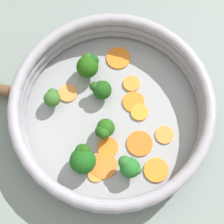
# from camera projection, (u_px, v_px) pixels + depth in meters

# --- Properties ---
(ground_plane) EXTENTS (4.00, 4.00, 0.00)m
(ground_plane) POSITION_uv_depth(u_px,v_px,m) (112.00, 116.00, 0.71)
(ground_plane) COLOR gray
(skillet) EXTENTS (0.34, 0.34, 0.01)m
(skillet) POSITION_uv_depth(u_px,v_px,m) (112.00, 116.00, 0.70)
(skillet) COLOR #939699
(skillet) RESTS_ON ground_plane
(skillet_rim_wall) EXTENTS (0.36, 0.36, 0.06)m
(skillet_rim_wall) POSITION_uv_depth(u_px,v_px,m) (112.00, 109.00, 0.67)
(skillet_rim_wall) COLOR #97949E
(skillet_rim_wall) RESTS_ON skillet
(skillet_rivet_left) EXTENTS (0.01, 0.01, 0.01)m
(skillet_rivet_left) POSITION_uv_depth(u_px,v_px,m) (37.00, 74.00, 0.72)
(skillet_rivet_left) COLOR #90919B
(skillet_rivet_left) RESTS_ON skillet
(skillet_rivet_right) EXTENTS (0.01, 0.01, 0.01)m
(skillet_rivet_right) POSITION_uv_depth(u_px,v_px,m) (23.00, 121.00, 0.69)
(skillet_rivet_right) COLOR #8F9A97
(skillet_rivet_right) RESTS_ON skillet
(carrot_slice_0) EXTENTS (0.05, 0.05, 0.00)m
(carrot_slice_0) POSITION_uv_depth(u_px,v_px,m) (140.00, 144.00, 0.68)
(carrot_slice_0) COLOR orange
(carrot_slice_0) RESTS_ON skillet
(carrot_slice_1) EXTENTS (0.04, 0.04, 0.00)m
(carrot_slice_1) POSITION_uv_depth(u_px,v_px,m) (108.00, 147.00, 0.68)
(carrot_slice_1) COLOR orange
(carrot_slice_1) RESTS_ON skillet
(carrot_slice_2) EXTENTS (0.04, 0.04, 0.00)m
(carrot_slice_2) POSITION_uv_depth(u_px,v_px,m) (131.00, 84.00, 0.71)
(carrot_slice_2) COLOR orange
(carrot_slice_2) RESTS_ON skillet
(carrot_slice_3) EXTENTS (0.05, 0.05, 0.00)m
(carrot_slice_3) POSITION_uv_depth(u_px,v_px,m) (164.00, 135.00, 0.68)
(carrot_slice_3) COLOR orange
(carrot_slice_3) RESTS_ON skillet
(carrot_slice_4) EXTENTS (0.06, 0.06, 0.00)m
(carrot_slice_4) POSITION_uv_depth(u_px,v_px,m) (104.00, 165.00, 0.66)
(carrot_slice_4) COLOR orange
(carrot_slice_4) RESTS_ON skillet
(carrot_slice_5) EXTENTS (0.04, 0.04, 0.00)m
(carrot_slice_5) POSITION_uv_depth(u_px,v_px,m) (133.00, 102.00, 0.70)
(carrot_slice_5) COLOR orange
(carrot_slice_5) RESTS_ON skillet
(carrot_slice_6) EXTENTS (0.06, 0.06, 0.00)m
(carrot_slice_6) POSITION_uv_depth(u_px,v_px,m) (118.00, 58.00, 0.73)
(carrot_slice_6) COLOR orange
(carrot_slice_6) RESTS_ON skillet
(carrot_slice_7) EXTENTS (0.04, 0.04, 0.00)m
(carrot_slice_7) POSITION_uv_depth(u_px,v_px,m) (96.00, 174.00, 0.66)
(carrot_slice_7) COLOR orange
(carrot_slice_7) RESTS_ON skillet
(carrot_slice_8) EXTENTS (0.05, 0.05, 0.00)m
(carrot_slice_8) POSITION_uv_depth(u_px,v_px,m) (68.00, 93.00, 0.71)
(carrot_slice_8) COLOR orange
(carrot_slice_8) RESTS_ON skillet
(carrot_slice_9) EXTENTS (0.06, 0.06, 0.00)m
(carrot_slice_9) POSITION_uv_depth(u_px,v_px,m) (156.00, 170.00, 0.66)
(carrot_slice_9) COLOR orange
(carrot_slice_9) RESTS_ON skillet
(carrot_slice_10) EXTENTS (0.04, 0.04, 0.00)m
(carrot_slice_10) POSITION_uv_depth(u_px,v_px,m) (97.00, 164.00, 0.67)
(carrot_slice_10) COLOR orange
(carrot_slice_10) RESTS_ON skillet
(carrot_slice_11) EXTENTS (0.04, 0.04, 0.00)m
(carrot_slice_11) POSITION_uv_depth(u_px,v_px,m) (139.00, 112.00, 0.70)
(carrot_slice_11) COLOR orange
(carrot_slice_11) RESTS_ON skillet
(broccoli_floret_0) EXTENTS (0.05, 0.05, 0.05)m
(broccoli_floret_0) POSITION_uv_depth(u_px,v_px,m) (88.00, 65.00, 0.69)
(broccoli_floret_0) COLOR #7E9A4D
(broccoli_floret_0) RESTS_ON skillet
(broccoli_floret_1) EXTENTS (0.03, 0.03, 0.04)m
(broccoli_floret_1) POSITION_uv_depth(u_px,v_px,m) (52.00, 98.00, 0.68)
(broccoli_floret_1) COLOR #5D8548
(broccoli_floret_1) RESTS_ON skillet
(broccoli_floret_2) EXTENTS (0.05, 0.05, 0.05)m
(broccoli_floret_2) POSITION_uv_depth(u_px,v_px,m) (83.00, 159.00, 0.64)
(broccoli_floret_2) COLOR #85A86E
(broccoli_floret_2) RESTS_ON skillet
(broccoli_floret_3) EXTENTS (0.04, 0.04, 0.04)m
(broccoli_floret_3) POSITION_uv_depth(u_px,v_px,m) (105.00, 129.00, 0.66)
(broccoli_floret_3) COLOR #7EA86F
(broccoli_floret_3) RESTS_ON skillet
(broccoli_floret_4) EXTENTS (0.04, 0.04, 0.04)m
(broccoli_floret_4) POSITION_uv_depth(u_px,v_px,m) (100.00, 90.00, 0.68)
(broccoli_floret_4) COLOR #7CB061
(broccoli_floret_4) RESTS_ON skillet
(broccoli_floret_5) EXTENTS (0.04, 0.04, 0.05)m
(broccoli_floret_5) POSITION_uv_depth(u_px,v_px,m) (129.00, 167.00, 0.64)
(broccoli_floret_5) COLOR olive
(broccoli_floret_5) RESTS_ON skillet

